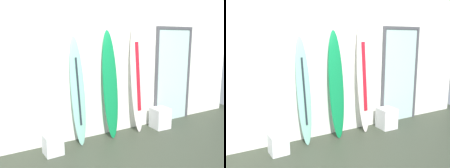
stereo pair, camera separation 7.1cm
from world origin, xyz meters
The scene contains 8 objects.
ground centered at (0.00, 0.00, -0.02)m, with size 8.00×8.00×0.04m, color #333A2D.
wall_back centered at (0.00, 1.30, 1.40)m, with size 7.20×0.20×2.80m, color white.
surfboard_seafoam centered at (-0.54, 1.03, 0.94)m, with size 0.27×0.32×1.90m.
surfboard_emerald centered at (0.11, 1.03, 1.00)m, with size 0.31×0.33×2.01m.
surfboard_ivory centered at (0.71, 1.02, 1.12)m, with size 0.29×0.30×2.23m.
display_block_left centered at (-1.06, 0.86, 0.16)m, with size 0.29×0.29×0.33m.
display_block_center centered at (1.24, 0.90, 0.21)m, with size 0.35×0.35×0.42m.
glass_door centered at (1.82, 1.18, 1.09)m, with size 1.02×0.06×2.11m.
Camera 1 is at (-2.07, -2.80, 1.85)m, focal length 38.78 mm.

